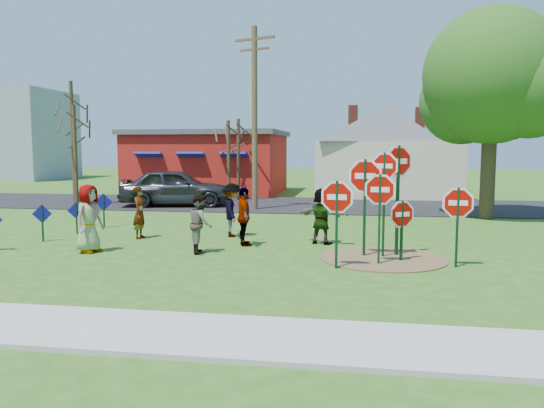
{
  "coord_description": "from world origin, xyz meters",
  "views": [
    {
      "loc": [
        3.83,
        -14.57,
        2.81
      ],
      "look_at": [
        1.24,
        1.39,
        1.11
      ],
      "focal_mm": 35.0,
      "sensor_mm": 36.0,
      "label": 1
    }
  ],
  "objects_px": {
    "stop_sign_c": "(380,198)",
    "utility_pole": "(255,115)",
    "stop_sign_b": "(384,177)",
    "suv": "(176,187)",
    "leafy_tree": "(495,83)",
    "stop_sign_d": "(398,172)",
    "person_b": "(140,213)",
    "person_a": "(89,218)",
    "stop_sign_a": "(337,205)"
  },
  "relations": [
    {
      "from": "stop_sign_d",
      "to": "utility_pole",
      "type": "relative_size",
      "value": 0.37
    },
    {
      "from": "stop_sign_b",
      "to": "stop_sign_d",
      "type": "bearing_deg",
      "value": 53.31
    },
    {
      "from": "stop_sign_d",
      "to": "utility_pole",
      "type": "bearing_deg",
      "value": 89.3
    },
    {
      "from": "stop_sign_a",
      "to": "suv",
      "type": "bearing_deg",
      "value": 129.67
    },
    {
      "from": "person_b",
      "to": "utility_pole",
      "type": "height_order",
      "value": "utility_pole"
    },
    {
      "from": "stop_sign_b",
      "to": "utility_pole",
      "type": "xyz_separation_m",
      "value": [
        -5.31,
        9.94,
        2.24
      ]
    },
    {
      "from": "stop_sign_c",
      "to": "suv",
      "type": "xyz_separation_m",
      "value": [
        -9.21,
        11.55,
        -0.67
      ]
    },
    {
      "from": "person_a",
      "to": "utility_pole",
      "type": "relative_size",
      "value": 0.23
    },
    {
      "from": "stop_sign_b",
      "to": "utility_pole",
      "type": "relative_size",
      "value": 0.35
    },
    {
      "from": "utility_pole",
      "to": "stop_sign_b",
      "type": "bearing_deg",
      "value": -61.86
    },
    {
      "from": "person_a",
      "to": "leafy_tree",
      "type": "bearing_deg",
      "value": -40.9
    },
    {
      "from": "suv",
      "to": "utility_pole",
      "type": "distance_m",
      "value": 5.31
    },
    {
      "from": "stop_sign_a",
      "to": "utility_pole",
      "type": "height_order",
      "value": "utility_pole"
    },
    {
      "from": "stop_sign_c",
      "to": "person_b",
      "type": "relative_size",
      "value": 1.44
    },
    {
      "from": "person_b",
      "to": "stop_sign_c",
      "type": "bearing_deg",
      "value": -113.16
    },
    {
      "from": "stop_sign_b",
      "to": "person_a",
      "type": "relative_size",
      "value": 1.53
    },
    {
      "from": "suv",
      "to": "leafy_tree",
      "type": "height_order",
      "value": "leafy_tree"
    },
    {
      "from": "stop_sign_d",
      "to": "suv",
      "type": "distance_m",
      "value": 14.29
    },
    {
      "from": "suv",
      "to": "leafy_tree",
      "type": "relative_size",
      "value": 0.64
    },
    {
      "from": "stop_sign_c",
      "to": "utility_pole",
      "type": "relative_size",
      "value": 0.28
    },
    {
      "from": "person_a",
      "to": "stop_sign_c",
      "type": "bearing_deg",
      "value": -79.08
    },
    {
      "from": "stop_sign_c",
      "to": "suv",
      "type": "bearing_deg",
      "value": 131.53
    },
    {
      "from": "stop_sign_b",
      "to": "stop_sign_c",
      "type": "distance_m",
      "value": 1.01
    },
    {
      "from": "leafy_tree",
      "to": "utility_pole",
      "type": "bearing_deg",
      "value": 171.18
    },
    {
      "from": "stop_sign_d",
      "to": "person_a",
      "type": "bearing_deg",
      "value": 154.84
    },
    {
      "from": "person_a",
      "to": "leafy_tree",
      "type": "relative_size",
      "value": 0.22
    },
    {
      "from": "stop_sign_b",
      "to": "stop_sign_d",
      "type": "xyz_separation_m",
      "value": [
        0.36,
        0.25,
        0.13
      ]
    },
    {
      "from": "person_b",
      "to": "suv",
      "type": "relative_size",
      "value": 0.31
    },
    {
      "from": "stop_sign_a",
      "to": "utility_pole",
      "type": "bearing_deg",
      "value": 115.66
    },
    {
      "from": "stop_sign_c",
      "to": "stop_sign_d",
      "type": "bearing_deg",
      "value": 69.4
    },
    {
      "from": "person_b",
      "to": "suv",
      "type": "bearing_deg",
      "value": 9.44
    },
    {
      "from": "stop_sign_a",
      "to": "suv",
      "type": "height_order",
      "value": "stop_sign_a"
    },
    {
      "from": "person_b",
      "to": "leafy_tree",
      "type": "xyz_separation_m",
      "value": [
        11.95,
        6.64,
        4.53
      ]
    },
    {
      "from": "person_a",
      "to": "utility_pole",
      "type": "distance_m",
      "value": 11.34
    },
    {
      "from": "stop_sign_c",
      "to": "stop_sign_a",
      "type": "bearing_deg",
      "value": -147.02
    },
    {
      "from": "stop_sign_d",
      "to": "leafy_tree",
      "type": "bearing_deg",
      "value": 31.57
    },
    {
      "from": "stop_sign_c",
      "to": "person_a",
      "type": "relative_size",
      "value": 1.26
    },
    {
      "from": "stop_sign_a",
      "to": "stop_sign_c",
      "type": "relative_size",
      "value": 0.94
    },
    {
      "from": "stop_sign_d",
      "to": "person_b",
      "type": "xyz_separation_m",
      "value": [
        -7.74,
        1.5,
        -1.39
      ]
    },
    {
      "from": "stop_sign_a",
      "to": "stop_sign_b",
      "type": "height_order",
      "value": "stop_sign_b"
    },
    {
      "from": "suv",
      "to": "utility_pole",
      "type": "relative_size",
      "value": 0.65
    },
    {
      "from": "person_b",
      "to": "utility_pole",
      "type": "xyz_separation_m",
      "value": [
        2.06,
        8.18,
        3.5
      ]
    },
    {
      "from": "utility_pole",
      "to": "stop_sign_d",
      "type": "bearing_deg",
      "value": -59.63
    },
    {
      "from": "stop_sign_a",
      "to": "leafy_tree",
      "type": "distance_m",
      "value": 12.03
    },
    {
      "from": "stop_sign_c",
      "to": "leafy_tree",
      "type": "bearing_deg",
      "value": 66.04
    },
    {
      "from": "stop_sign_b",
      "to": "suv",
      "type": "xyz_separation_m",
      "value": [
        -9.35,
        10.66,
        -1.13
      ]
    },
    {
      "from": "leafy_tree",
      "to": "person_b",
      "type": "bearing_deg",
      "value": -150.93
    },
    {
      "from": "suv",
      "to": "leafy_tree",
      "type": "bearing_deg",
      "value": -110.87
    },
    {
      "from": "stop_sign_a",
      "to": "stop_sign_b",
      "type": "bearing_deg",
      "value": 57.72
    },
    {
      "from": "stop_sign_a",
      "to": "stop_sign_c",
      "type": "height_order",
      "value": "stop_sign_c"
    }
  ]
}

